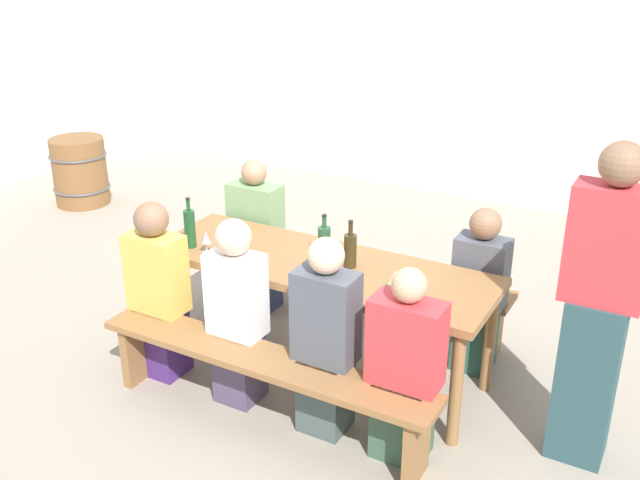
# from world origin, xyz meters

# --- Properties ---
(ground_plane) EXTENTS (24.00, 24.00, 0.00)m
(ground_plane) POSITION_xyz_m (0.00, 0.00, 0.00)
(ground_plane) COLOR gray
(back_wall) EXTENTS (14.00, 0.20, 3.20)m
(back_wall) POSITION_xyz_m (0.00, 3.73, 1.60)
(back_wall) COLOR silver
(back_wall) RESTS_ON ground
(tasting_table) EXTENTS (2.16, 0.72, 0.75)m
(tasting_table) POSITION_xyz_m (0.00, 0.00, 0.67)
(tasting_table) COLOR olive
(tasting_table) RESTS_ON ground
(bench_near) EXTENTS (2.06, 0.30, 0.45)m
(bench_near) POSITION_xyz_m (0.00, -0.66, 0.36)
(bench_near) COLOR olive
(bench_near) RESTS_ON ground
(bench_far) EXTENTS (2.06, 0.30, 0.45)m
(bench_far) POSITION_xyz_m (0.00, 0.66, 0.36)
(bench_far) COLOR olive
(bench_far) RESTS_ON ground
(wine_bottle_0) EXTENTS (0.07, 0.07, 0.33)m
(wine_bottle_0) POSITION_xyz_m (-0.84, -0.19, 0.88)
(wine_bottle_0) COLOR #194723
(wine_bottle_0) RESTS_ON tasting_table
(wine_bottle_1) EXTENTS (0.08, 0.08, 0.31)m
(wine_bottle_1) POSITION_xyz_m (0.02, 0.01, 0.87)
(wine_bottle_1) COLOR #234C2D
(wine_bottle_1) RESTS_ON tasting_table
(wine_bottle_2) EXTENTS (0.08, 0.08, 0.30)m
(wine_bottle_2) POSITION_xyz_m (0.18, 0.04, 0.86)
(wine_bottle_2) COLOR #332814
(wine_bottle_2) RESTS_ON tasting_table
(wine_glass_0) EXTENTS (0.07, 0.07, 0.15)m
(wine_glass_0) POSITION_xyz_m (-0.69, -0.22, 0.85)
(wine_glass_0) COLOR silver
(wine_glass_0) RESTS_ON tasting_table
(wine_glass_1) EXTENTS (0.08, 0.08, 0.15)m
(wine_glass_1) POSITION_xyz_m (0.57, -0.17, 0.85)
(wine_glass_1) COLOR silver
(wine_glass_1) RESTS_ON tasting_table
(seated_guest_near_0) EXTENTS (0.36, 0.24, 1.15)m
(seated_guest_near_0) POSITION_xyz_m (-0.85, -0.51, 0.55)
(seated_guest_near_0) COLOR #43266E
(seated_guest_near_0) RESTS_ON ground
(seated_guest_near_1) EXTENTS (0.32, 0.24, 1.16)m
(seated_guest_near_1) POSITION_xyz_m (-0.26, -0.51, 0.56)
(seated_guest_near_1) COLOR #4E3F5C
(seated_guest_near_1) RESTS_ON ground
(seated_guest_near_2) EXTENTS (0.34, 0.24, 1.17)m
(seated_guest_near_2) POSITION_xyz_m (0.32, -0.51, 0.56)
(seated_guest_near_2) COLOR #425150
(seated_guest_near_2) RESTS_ON ground
(seated_guest_near_3) EXTENTS (0.38, 0.24, 1.10)m
(seated_guest_near_3) POSITION_xyz_m (0.79, -0.51, 0.52)
(seated_guest_near_3) COLOR #365742
(seated_guest_near_3) RESTS_ON ground
(seated_guest_far_0) EXTENTS (0.38, 0.24, 1.15)m
(seated_guest_far_0) POSITION_xyz_m (-0.81, 0.51, 0.54)
(seated_guest_far_0) COLOR navy
(seated_guest_far_0) RESTS_ON ground
(seated_guest_far_1) EXTENTS (0.32, 0.24, 1.09)m
(seated_guest_far_1) POSITION_xyz_m (0.85, 0.51, 0.52)
(seated_guest_far_1) COLOR #285448
(seated_guest_far_1) RESTS_ON ground
(standing_host) EXTENTS (0.39, 0.24, 1.73)m
(standing_host) POSITION_xyz_m (1.61, -0.05, 0.85)
(standing_host) COLOR #28494E
(standing_host) RESTS_ON ground
(wine_barrel) EXTENTS (0.58, 0.58, 0.69)m
(wine_barrel) POSITION_xyz_m (-3.67, 1.52, 0.34)
(wine_barrel) COLOR brown
(wine_barrel) RESTS_ON ground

